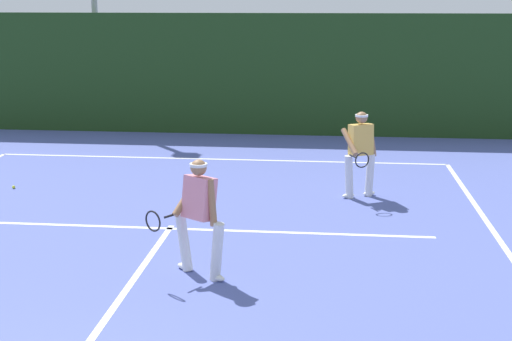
# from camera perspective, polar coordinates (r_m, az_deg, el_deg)

# --- Properties ---
(court_line_baseline_far) EXTENTS (10.76, 0.10, 0.01)m
(court_line_baseline_far) POSITION_cam_1_polar(r_m,az_deg,el_deg) (17.01, -3.03, 0.92)
(court_line_baseline_far) COLOR white
(court_line_baseline_far) RESTS_ON ground_plane
(court_line_service) EXTENTS (8.77, 0.10, 0.01)m
(court_line_service) POSITION_cam_1_polar(r_m,az_deg,el_deg) (12.00, -6.97, -4.66)
(court_line_service) COLOR white
(court_line_service) RESTS_ON ground_plane
(court_line_centre) EXTENTS (0.10, 6.40, 0.01)m
(court_line_centre) POSITION_cam_1_polar(r_m,az_deg,el_deg) (9.26, -11.22, -10.53)
(court_line_centre) COLOR white
(court_line_centre) RESTS_ON ground_plane
(player_near) EXTENTS (1.10, 0.80, 1.66)m
(player_near) POSITION_cam_1_polar(r_m,az_deg,el_deg) (9.72, -4.64, -3.39)
(player_near) COLOR silver
(player_near) RESTS_ON ground_plane
(player_far) EXTENTS (0.74, 0.95, 1.68)m
(player_far) POSITION_cam_1_polar(r_m,az_deg,el_deg) (13.70, 8.41, 1.61)
(player_far) COLOR silver
(player_far) RESTS_ON ground_plane
(tennis_ball) EXTENTS (0.07, 0.07, 0.07)m
(tennis_ball) POSITION_cam_1_polar(r_m,az_deg,el_deg) (15.19, -18.94, -1.27)
(tennis_ball) COLOR #D1E033
(tennis_ball) RESTS_ON ground_plane
(back_fence_windscreen) EXTENTS (17.96, 0.12, 3.37)m
(back_fence_windscreen) POSITION_cam_1_polar(r_m,az_deg,el_deg) (19.99, -1.59, 7.74)
(back_fence_windscreen) COLOR #1E3C18
(back_fence_windscreen) RESTS_ON ground_plane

